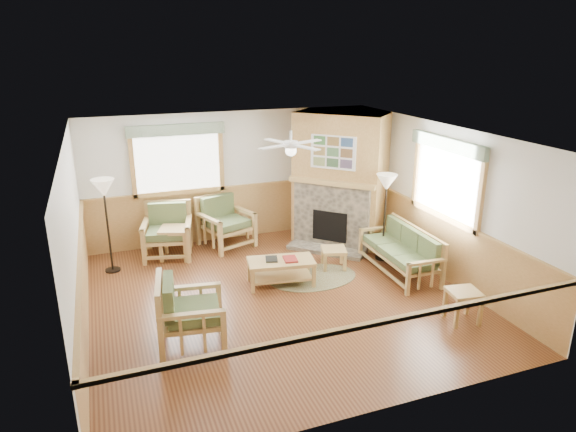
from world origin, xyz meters
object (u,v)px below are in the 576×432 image
object	(u,v)px
footstool	(334,258)
armchair_back_left	(167,231)
coffee_table	(281,272)
floor_lamp_left	(108,226)
armchair_left	(191,311)
end_table_chairs	(175,243)
armchair_back_right	(226,222)
sofa	(399,251)
end_table_sofa	(463,306)
floor_lamp_right	(385,217)

from	to	relation	value
footstool	armchair_back_left	bearing A→B (deg)	149.23
coffee_table	floor_lamp_left	bearing A→B (deg)	159.08
armchair_left	end_table_chairs	distance (m)	3.15
end_table_chairs	floor_lamp_left	xyz separation A→B (m)	(-1.20, -0.21, 0.57)
armchair_back_left	armchair_back_right	world-z (taller)	armchair_back_right
sofa	armchair_left	xyz separation A→B (m)	(-3.97, -1.04, 0.08)
end_table_sofa	floor_lamp_left	distance (m)	6.17
armchair_back_right	footstool	xyz separation A→B (m)	(1.60, -1.79, -0.32)
armchair_back_right	end_table_sofa	size ratio (longest dim) A/B	2.04
armchair_left	floor_lamp_right	xyz separation A→B (m)	(4.01, 1.69, 0.35)
sofa	floor_lamp_right	world-z (taller)	floor_lamp_right
coffee_table	floor_lamp_left	distance (m)	3.23
end_table_sofa	floor_lamp_right	world-z (taller)	floor_lamp_right
armchair_left	coffee_table	distance (m)	2.24
armchair_back_right	end_table_chairs	size ratio (longest dim) A/B	1.66
coffee_table	end_table_sofa	size ratio (longest dim) A/B	2.25
armchair_left	footstool	bearing A→B (deg)	-52.33
coffee_table	sofa	bearing A→B (deg)	2.29
armchair_back_left	footstool	bearing A→B (deg)	-17.95
end_table_chairs	end_table_sofa	bearing A→B (deg)	-47.20
armchair_left	coffee_table	world-z (taller)	armchair_left
coffee_table	end_table_chairs	bearing A→B (deg)	139.77
armchair_back_right	floor_lamp_right	distance (m)	3.20
end_table_chairs	floor_lamp_right	size ratio (longest dim) A/B	0.36
end_table_sofa	armchair_left	bearing A→B (deg)	168.20
footstool	floor_lamp_left	xyz separation A→B (m)	(-3.88, 1.30, 0.69)
sofa	footstool	distance (m)	1.21
end_table_chairs	floor_lamp_right	world-z (taller)	floor_lamp_right
armchair_left	coffee_table	bearing A→B (deg)	-44.87
armchair_left	coffee_table	xyz separation A→B (m)	(1.78, 1.32, -0.27)
floor_lamp_left	armchair_back_left	bearing A→B (deg)	19.00
end_table_sofa	floor_lamp_left	size ratio (longest dim) A/B	0.29
end_table_chairs	floor_lamp_left	bearing A→B (deg)	-170.09
floor_lamp_left	floor_lamp_right	world-z (taller)	floor_lamp_left
end_table_chairs	footstool	size ratio (longest dim) A/B	1.41
armchair_back_right	footstool	size ratio (longest dim) A/B	2.33
footstool	floor_lamp_left	distance (m)	4.15
coffee_table	floor_lamp_left	world-z (taller)	floor_lamp_left
floor_lamp_right	armchair_back_left	bearing A→B (deg)	157.39
floor_lamp_left	armchair_left	bearing A→B (deg)	-72.09
armchair_back_left	end_table_sofa	world-z (taller)	armchair_back_left
armchair_back_right	footstool	bearing A→B (deg)	-68.32
floor_lamp_right	sofa	bearing A→B (deg)	-93.73
end_table_sofa	armchair_back_right	bearing A→B (deg)	121.32
sofa	armchair_back_right	xyz separation A→B (m)	(-2.63, 2.37, 0.10)
sofa	floor_lamp_left	size ratio (longest dim) A/B	1.03
armchair_left	floor_lamp_left	xyz separation A→B (m)	(-0.95, 2.93, 0.38)
end_table_chairs	armchair_back_right	bearing A→B (deg)	14.47
end_table_sofa	sofa	bearing A→B (deg)	88.24
sofa	end_table_chairs	size ratio (longest dim) A/B	2.91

